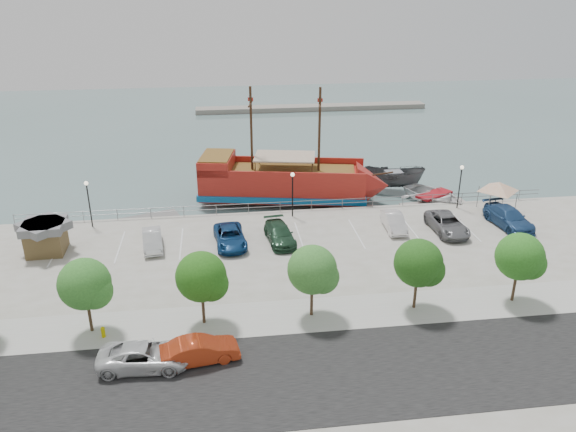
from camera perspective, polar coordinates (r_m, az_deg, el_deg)
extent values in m
plane|color=slate|center=(46.74, 1.53, -4.28)|extent=(160.00, 160.00, 0.00)
cube|color=black|center=(32.98, 5.96, -15.51)|extent=(100.00, 8.00, 0.04)
cube|color=#A2A19C|center=(37.72, 3.91, -9.87)|extent=(100.00, 4.00, 0.05)
cylinder|color=slate|center=(52.95, 0.27, 1.47)|extent=(50.00, 0.06, 0.06)
cylinder|color=slate|center=(53.10, 0.27, 1.07)|extent=(50.00, 0.06, 0.06)
cube|color=gray|center=(99.63, 2.41, 10.94)|extent=(40.00, 3.00, 0.80)
cube|color=#A51F17|center=(57.60, -0.53, 3.33)|extent=(17.27, 8.26, 2.70)
cube|color=#0E5690|center=(57.91, -0.53, 2.51)|extent=(17.64, 8.62, 0.62)
cone|color=#A51F17|center=(57.70, 8.56, 3.09)|extent=(4.21, 5.52, 4.98)
cube|color=#A51F17|center=(57.79, -7.25, 5.38)|extent=(4.04, 5.68, 1.45)
cube|color=brown|center=(57.56, -7.28, 6.11)|extent=(3.76, 5.24, 0.12)
cube|color=brown|center=(57.11, -0.02, 4.63)|extent=(14.10, 7.05, 0.16)
cube|color=#A51F17|center=(59.41, -0.36, 5.69)|extent=(16.32, 3.37, 0.73)
cube|color=#A51F17|center=(54.70, -0.73, 4.12)|extent=(16.32, 3.37, 0.73)
cylinder|color=#382111|center=(55.81, 3.21, 8.65)|extent=(0.29, 0.29, 8.50)
cylinder|color=#382111|center=(56.25, -3.75, 8.76)|extent=(0.29, 0.29, 8.50)
cylinder|color=#382111|center=(55.21, 3.27, 11.25)|extent=(0.74, 3.08, 0.15)
cylinder|color=#382111|center=(55.66, -3.82, 11.34)|extent=(0.74, 3.08, 0.15)
cube|color=#C0A78C|center=(56.67, -0.33, 6.08)|extent=(6.65, 5.02, 0.12)
cylinder|color=#382111|center=(57.36, 9.35, 4.24)|extent=(2.57, 0.66, 0.61)
imported|color=#4A4C4E|center=(61.75, 10.63, 3.62)|extent=(7.00, 4.28, 2.54)
imported|color=white|center=(59.16, 14.59, 1.78)|extent=(7.61, 8.29, 1.40)
cube|color=slate|center=(55.02, -14.67, -0.44)|extent=(7.26, 4.25, 0.40)
cube|color=gray|center=(56.27, 7.58, 0.67)|extent=(6.76, 3.93, 0.37)
cube|color=gray|center=(58.56, 14.64, 1.02)|extent=(7.01, 2.61, 0.39)
cube|color=brown|center=(49.07, -23.35, -2.28)|extent=(2.87, 2.87, 2.06)
cube|color=slate|center=(48.58, -23.58, -0.94)|extent=(3.26, 3.26, 0.65)
cylinder|color=slate|center=(56.82, 18.73, 1.88)|extent=(0.07, 0.07, 2.16)
cylinder|color=slate|center=(57.85, 21.06, 1.92)|extent=(0.07, 0.07, 2.16)
cylinder|color=slate|center=(54.65, 19.71, 0.90)|extent=(0.07, 0.07, 2.16)
cylinder|color=slate|center=(55.73, 22.11, 0.96)|extent=(0.07, 0.07, 2.16)
pyramid|color=silver|center=(55.61, 20.67, 3.25)|extent=(4.33, 4.33, 0.88)
imported|color=silver|center=(33.79, -14.38, -13.62)|extent=(5.34, 2.67, 1.45)
imported|color=#B43516|center=(33.56, -8.95, -13.34)|extent=(4.72, 2.28, 1.49)
cylinder|color=#C2B200|center=(37.11, -18.26, -11.23)|extent=(0.25, 0.25, 0.61)
sphere|color=#C2B200|center=(36.93, -18.32, -10.81)|extent=(0.27, 0.27, 0.27)
cylinder|color=black|center=(52.21, -19.51, 0.99)|extent=(0.12, 0.12, 4.00)
sphere|color=#FFF2CC|center=(51.50, -19.82, 3.15)|extent=(0.36, 0.36, 0.36)
cylinder|color=black|center=(51.36, 0.46, 2.02)|extent=(0.12, 0.12, 4.00)
sphere|color=#FFF2CC|center=(50.64, 0.47, 4.24)|extent=(0.36, 0.36, 0.36)
cylinder|color=black|center=(55.71, 17.01, 2.70)|extent=(0.12, 0.12, 4.00)
sphere|color=#FFF2CC|center=(55.05, 17.26, 4.74)|extent=(0.36, 0.36, 0.36)
cylinder|color=#473321|center=(37.52, -19.49, -9.56)|extent=(0.20, 0.20, 2.20)
sphere|color=#2E6824|center=(36.38, -19.97, -6.50)|extent=(3.20, 3.20, 3.20)
sphere|color=#2E6824|center=(36.18, -19.04, -7.26)|extent=(2.20, 2.20, 2.20)
cylinder|color=#473321|center=(36.59, -8.60, -9.24)|extent=(0.20, 0.20, 2.20)
sphere|color=#215514|center=(35.41, -8.82, -6.10)|extent=(3.20, 3.20, 3.20)
sphere|color=#215514|center=(35.33, -7.81, -6.86)|extent=(2.20, 2.20, 2.20)
cylinder|color=#473321|center=(36.98, 2.41, -8.59)|extent=(0.20, 0.20, 2.20)
sphere|color=#336C29|center=(35.82, 2.48, -5.46)|extent=(3.20, 3.20, 3.20)
sphere|color=#336C29|center=(35.85, 3.50, -6.19)|extent=(2.20, 2.20, 2.20)
cylinder|color=#473321|center=(38.65, 12.79, -7.68)|extent=(0.20, 0.20, 2.20)
sphere|color=#1F4E15|center=(37.55, 13.10, -4.67)|extent=(3.20, 3.20, 3.20)
sphere|color=#1F4E15|center=(37.69, 14.06, -5.34)|extent=(2.20, 2.20, 2.20)
cylinder|color=#473321|center=(41.46, 22.00, -6.67)|extent=(0.20, 0.20, 2.20)
sphere|color=#27651C|center=(40.43, 22.48, -3.83)|extent=(3.20, 3.20, 3.20)
sphere|color=#27651C|center=(40.67, 23.33, -4.45)|extent=(2.20, 2.20, 2.20)
imported|color=silver|center=(47.18, -13.62, -2.38)|extent=(2.05, 4.46, 1.42)
imported|color=navy|center=(46.61, -5.91, -2.12)|extent=(2.85, 5.40, 1.45)
imported|color=#20422B|center=(46.88, -0.85, -1.83)|extent=(2.60, 5.22, 1.46)
imported|color=silver|center=(50.05, 10.71, -0.59)|extent=(1.71, 4.39, 1.43)
imported|color=slate|center=(50.63, 15.87, -0.77)|extent=(2.63, 5.45, 1.50)
imported|color=navy|center=(53.43, 21.52, -0.16)|extent=(3.00, 5.99, 1.67)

